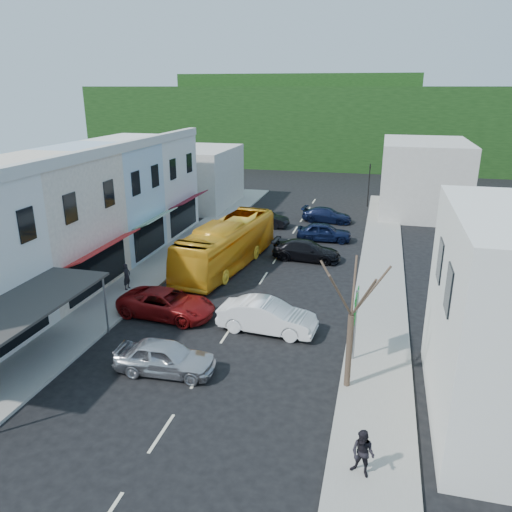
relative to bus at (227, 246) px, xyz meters
The scene contains 20 objects.
ground 10.12m from the bus, 72.69° to the right, with size 120.00×120.00×0.00m, color black.
sidewalk_left 4.78m from the bus, behind, with size 3.00×52.00×0.15m, color gray.
sidewalk_right 10.59m from the bus, ahead, with size 3.00×52.00×0.15m, color gray.
shopfront_row 10.83m from the bus, 154.47° to the right, with size 8.25×30.00×8.00m.
distant_block_left 19.70m from the bus, 117.34° to the left, with size 8.00×10.00×6.00m, color #B7B2A8.
distant_block_right 24.85m from the bus, 55.66° to the left, with size 8.00×12.00×7.00m, color #B7B2A8.
hillside 55.81m from the bus, 88.43° to the left, with size 80.00×26.00×14.00m.
bus is the anchor object (origin of this frame).
car_silver 13.82m from the bus, 83.97° to the right, with size 1.80×4.40×1.40m, color silver.
car_white 10.10m from the bus, 60.92° to the right, with size 1.80×4.40×1.40m, color white.
car_red 8.48m from the bus, 95.54° to the right, with size 1.90×4.60×1.40m, color maroon.
car_black_near 5.92m from the bus, 28.61° to the left, with size 1.84×4.50×1.40m, color black.
car_navy_mid 9.80m from the bus, 53.43° to the left, with size 1.80×4.40×1.40m, color black.
car_black_far 11.05m from the bus, 89.67° to the left, with size 1.80×4.40×1.40m, color black.
car_navy_far 14.93m from the bus, 68.99° to the left, with size 1.84×4.50×1.40m, color black.
pedestrian_left 7.39m from the bus, 128.83° to the right, with size 0.60×0.40×1.70m, color black.
pedestrian_right 20.67m from the bus, 60.66° to the right, with size 0.70×0.44×1.70m, color black.
direction_sign 14.27m from the bus, 48.91° to the right, with size 0.23×1.59×3.52m, color #065C16, non-canonical shape.
street_tree 16.07m from the bus, 54.48° to the right, with size 2.22×2.22×6.71m, color #37291F, non-canonical shape.
traffic_signal 23.07m from the bus, 67.63° to the left, with size 0.56×0.95×4.48m, color black, non-canonical shape.
Camera 1 is at (7.04, -21.79, 11.95)m, focal length 35.00 mm.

